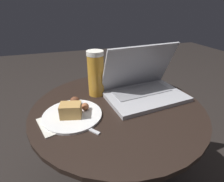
{
  "coord_description": "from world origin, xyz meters",
  "views": [
    {
      "loc": [
        -0.21,
        -0.59,
        0.86
      ],
      "look_at": [
        -0.03,
        0.0,
        0.55
      ],
      "focal_mm": 28.0,
      "sensor_mm": 36.0,
      "label": 1
    }
  ],
  "objects": [
    {
      "name": "napkin",
      "position": [
        -0.22,
        -0.04,
        0.48
      ],
      "size": [
        0.2,
        0.17,
        0.0
      ],
      "color": "silver",
      "rests_on": "table"
    },
    {
      "name": "beer_glass",
      "position": [
        -0.06,
        0.13,
        0.58
      ],
      "size": [
        0.07,
        0.07,
        0.2
      ],
      "color": "gold",
      "rests_on": "table"
    },
    {
      "name": "table",
      "position": [
        0.0,
        0.0,
        0.37
      ],
      "size": [
        0.71,
        0.71,
        0.48
      ],
      "color": "black",
      "rests_on": "ground_plane"
    },
    {
      "name": "ground_plane",
      "position": [
        0.0,
        0.0,
        0.0
      ],
      "size": [
        6.0,
        6.0,
        0.0
      ],
      "primitive_type": "plane",
      "color": "black"
    },
    {
      "name": "laptop",
      "position": [
        0.14,
        0.05,
        0.53
      ],
      "size": [
        0.36,
        0.27,
        0.23
      ],
      "color": "#B2B2B7",
      "rests_on": "table"
    },
    {
      "name": "snack_plate",
      "position": [
        -0.19,
        -0.02,
        0.5
      ],
      "size": [
        0.22,
        0.22,
        0.06
      ],
      "color": "white",
      "rests_on": "table"
    },
    {
      "name": "fork",
      "position": [
        -0.19,
        -0.07,
        0.48
      ],
      "size": [
        0.14,
        0.17,
        0.01
      ],
      "color": "silver",
      "rests_on": "table"
    }
  ]
}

